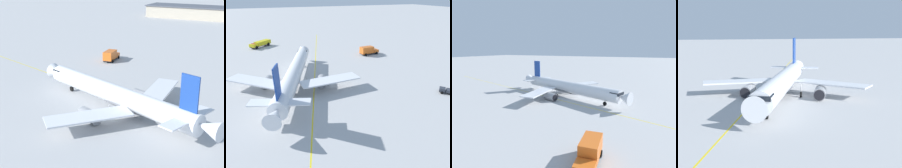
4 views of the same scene
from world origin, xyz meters
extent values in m
plane|color=#B2B2B2|center=(0.00, 0.00, 0.00)|extent=(600.00, 600.00, 0.00)
cylinder|color=white|center=(4.51, 1.19, 3.19)|extent=(15.91, 35.79, 3.64)
cone|color=white|center=(11.16, 19.60, 3.19)|extent=(4.27, 4.00, 3.45)
cone|color=white|center=(-2.25, -17.49, 3.49)|extent=(4.27, 4.81, 3.09)
cube|color=black|center=(10.41, 17.53, 4.01)|extent=(3.72, 3.31, 0.70)
ellipsoid|color=slate|center=(3.88, -0.53, 2.19)|extent=(7.57, 13.55, 2.00)
cube|color=#193D93|center=(-0.99, -14.01, 7.88)|extent=(1.31, 3.09, 5.75)
cube|color=white|center=(-3.93, -12.94, 3.91)|extent=(5.41, 4.08, 0.20)
cube|color=white|center=(1.96, -15.07, 3.91)|extent=(5.41, 4.08, 0.20)
cube|color=white|center=(-5.08, 1.26, 2.55)|extent=(13.56, 13.04, 0.28)
cube|color=white|center=(11.93, -4.88, 2.55)|extent=(14.67, 5.17, 0.28)
cylinder|color=gray|center=(-2.21, 2.84, 1.15)|extent=(3.57, 4.70, 2.29)
cylinder|color=black|center=(-1.48, 4.85, 1.15)|extent=(1.88, 0.80, 1.95)
cylinder|color=gray|center=(10.72, -1.83, 1.15)|extent=(3.57, 4.70, 2.29)
cylinder|color=black|center=(11.45, 0.17, 1.15)|extent=(1.88, 0.80, 1.95)
cylinder|color=#9EA0A5|center=(9.25, 14.32, 1.55)|extent=(0.20, 0.20, 2.00)
cylinder|color=black|center=(9.25, 14.32, 0.55)|extent=(0.66, 1.14, 1.10)
cylinder|color=#9EA0A5|center=(0.86, 0.56, 1.55)|extent=(0.20, 0.20, 2.00)
cylinder|color=black|center=(0.86, 0.56, 0.55)|extent=(0.66, 1.14, 1.10)
cylinder|color=#9EA0A5|center=(6.91, -1.63, 1.55)|extent=(0.20, 0.20, 2.00)
cylinder|color=black|center=(6.91, -1.63, 0.55)|extent=(0.66, 1.14, 1.10)
cube|color=yellow|center=(8.10, -3.75, 0.00)|extent=(41.65, 135.07, 0.01)
camera|label=1|loc=(-47.27, -24.73, 25.39)|focal=52.86mm
camera|label=2|loc=(-3.13, -47.04, 21.84)|focal=32.34mm
camera|label=3|loc=(58.34, 25.13, 15.31)|focal=29.97mm
camera|label=4|loc=(15.32, 60.57, 13.25)|focal=53.01mm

